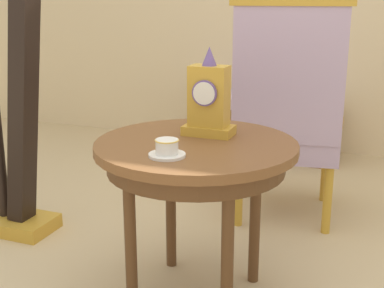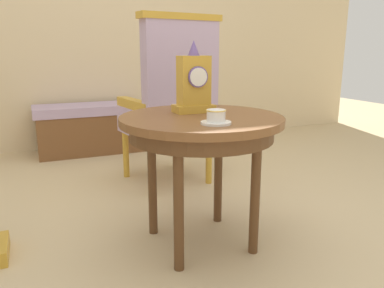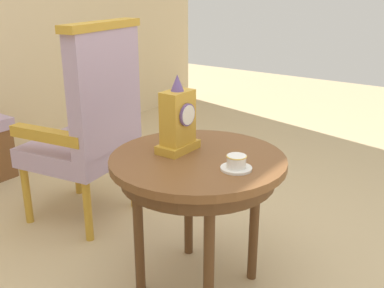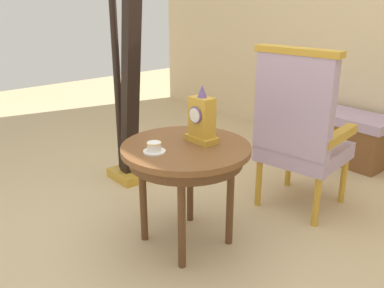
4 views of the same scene
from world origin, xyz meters
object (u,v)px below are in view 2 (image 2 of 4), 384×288
object	(u,v)px
teacup_left	(216,118)
mantel_clock	(194,84)
armchair	(173,100)
window_bench	(92,128)
side_table	(201,132)

from	to	relation	value
teacup_left	mantel_clock	size ratio (longest dim) A/B	0.37
armchair	window_bench	world-z (taller)	armchair
teacup_left	window_bench	world-z (taller)	teacup_left
side_table	teacup_left	xyz separation A→B (m)	(-0.03, -0.20, 0.10)
teacup_left	mantel_clock	world-z (taller)	mantel_clock
mantel_clock	window_bench	xyz separation A→B (m)	(-0.22, 1.85, -0.54)
teacup_left	mantel_clock	distance (m)	0.33
armchair	window_bench	distance (m)	1.24
side_table	teacup_left	bearing A→B (deg)	-97.47
side_table	teacup_left	size ratio (longest dim) A/B	6.00
side_table	window_bench	distance (m)	2.00
mantel_clock	window_bench	size ratio (longest dim) A/B	0.34
armchair	window_bench	xyz separation A→B (m)	(-0.38, 1.12, -0.37)
mantel_clock	window_bench	world-z (taller)	mantel_clock
teacup_left	mantel_clock	xyz separation A→B (m)	(0.04, 0.31, 0.11)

